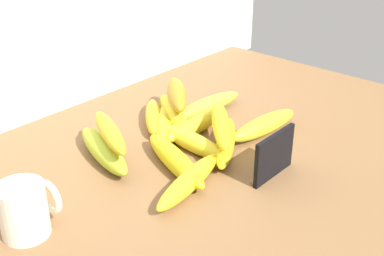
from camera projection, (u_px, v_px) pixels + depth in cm
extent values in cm
cube|color=brown|center=(217.00, 157.00, 98.73)|extent=(110.00, 76.00, 3.00)
cube|color=black|center=(274.00, 155.00, 87.86)|extent=(11.00, 0.80, 8.40)
cube|color=olive|center=(269.00, 173.00, 90.09)|extent=(9.90, 1.20, 0.60)
cylinder|color=white|center=(23.00, 210.00, 73.49)|extent=(7.11, 7.11, 8.34)
torus|color=white|center=(50.00, 197.00, 76.54)|extent=(1.00, 5.67, 5.67)
ellipsoid|color=yellow|center=(155.00, 116.00, 107.86)|extent=(14.07, 14.73, 3.42)
ellipsoid|color=#ABC32B|center=(103.00, 150.00, 93.60)|extent=(10.11, 19.98, 4.33)
ellipsoid|color=yellow|center=(174.00, 114.00, 108.20)|extent=(14.12, 18.97, 4.03)
ellipsoid|color=yellow|center=(189.00, 181.00, 85.03)|extent=(19.83, 7.29, 3.50)
ellipsoid|color=gold|center=(264.00, 125.00, 103.43)|extent=(19.07, 5.87, 3.93)
ellipsoid|color=yellow|center=(175.00, 160.00, 90.78)|extent=(10.93, 20.75, 3.91)
ellipsoid|color=yellow|center=(226.00, 142.00, 97.33)|extent=(18.60, 13.94, 3.53)
ellipsoid|color=yellow|center=(196.00, 125.00, 103.80)|extent=(17.63, 3.80, 3.57)
ellipsoid|color=yellow|center=(192.00, 142.00, 97.17)|extent=(5.08, 18.25, 3.71)
ellipsoid|color=#ACB433|center=(206.00, 106.00, 112.07)|extent=(20.99, 5.39, 3.75)
ellipsoid|color=yellow|center=(164.00, 125.00, 104.18)|extent=(16.91, 15.58, 3.24)
ellipsoid|color=yellow|center=(221.00, 124.00, 96.42)|extent=(17.36, 16.37, 3.37)
ellipsoid|color=#A47A1D|center=(177.00, 94.00, 107.55)|extent=(14.44, 15.11, 4.01)
ellipsoid|color=gold|center=(110.00, 132.00, 91.82)|extent=(10.61, 17.51, 3.29)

